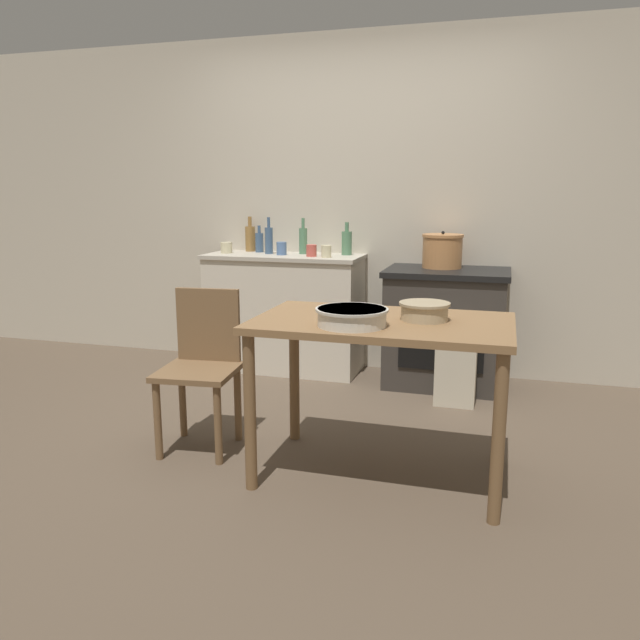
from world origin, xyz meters
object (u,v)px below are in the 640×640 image
(cup_right, at_px, (311,251))
(bottle_left, at_px, (269,240))
(cup_center_right, at_px, (282,248))
(cup_far_right, at_px, (226,248))
(stock_pot, at_px, (442,251))
(bottle_far_left, at_px, (259,242))
(bottle_mid_left, at_px, (250,238))
(bottle_center, at_px, (303,240))
(flour_sack, at_px, (456,374))
(mixing_bowl_small, at_px, (352,316))
(stove, at_px, (445,327))
(mixing_bowl_large, at_px, (424,310))
(bottle_center_left, at_px, (347,242))
(chair, at_px, (202,363))
(work_table, at_px, (382,342))
(cup_mid_right, at_px, (326,251))

(cup_right, bearing_deg, bottle_left, 165.01)
(cup_center_right, relative_size, cup_far_right, 1.09)
(stock_pot, height_order, bottle_far_left, bottle_far_left)
(bottle_mid_left, bearing_deg, bottle_center, -9.54)
(flour_sack, xyz_separation_m, bottle_far_left, (-1.61, 0.60, 0.78))
(mixing_bowl_small, xyz_separation_m, bottle_center, (-0.85, 1.92, 0.18))
(stove, height_order, mixing_bowl_large, mixing_bowl_large)
(bottle_left, xyz_separation_m, bottle_center_left, (0.60, 0.08, -0.01))
(chair, bearing_deg, cup_right, 77.49)
(stock_pot, bearing_deg, bottle_far_left, 176.27)
(bottle_center_left, xyz_separation_m, bottle_center, (-0.34, -0.02, 0.01))
(cup_center_right, bearing_deg, work_table, -55.94)
(stove, distance_m, flour_sack, 0.49)
(stove, relative_size, work_table, 0.71)
(work_table, distance_m, cup_mid_right, 1.72)
(bottle_mid_left, bearing_deg, stock_pot, -5.23)
(bottle_mid_left, xyz_separation_m, bottle_center_left, (0.82, -0.06, -0.01))
(flour_sack, distance_m, cup_center_right, 1.62)
(stock_pot, bearing_deg, cup_mid_right, -170.17)
(bottle_center, bearing_deg, chair, -91.66)
(flour_sack, xyz_separation_m, cup_mid_right, (-0.99, 0.36, 0.75))
(bottle_left, relative_size, bottle_center_left, 1.13)
(bottle_mid_left, relative_size, bottle_center_left, 1.12)
(mixing_bowl_large, bearing_deg, stove, 91.19)
(mixing_bowl_small, relative_size, cup_center_right, 3.37)
(bottle_center, bearing_deg, stock_pot, -3.30)
(stock_pot, bearing_deg, stove, -57.83)
(chair, bearing_deg, bottle_far_left, 95.03)
(stove, relative_size, bottle_far_left, 4.08)
(mixing_bowl_large, distance_m, bottle_center_left, 1.90)
(chair, distance_m, bottle_far_left, 1.79)
(bottle_far_left, bearing_deg, bottle_mid_left, 154.30)
(bottle_far_left, bearing_deg, cup_mid_right, -20.91)
(cup_far_right, bearing_deg, cup_right, -4.06)
(cup_center_right, bearing_deg, mixing_bowl_large, -50.75)
(stove, distance_m, cup_center_right, 1.36)
(mixing_bowl_small, xyz_separation_m, bottle_mid_left, (-1.33, 2.00, 0.18))
(work_table, height_order, cup_far_right, cup_far_right)
(bottle_far_left, distance_m, bottle_mid_left, 0.11)
(mixing_bowl_large, relative_size, bottle_center, 0.87)
(stock_pot, distance_m, bottle_far_left, 1.45)
(stock_pot, height_order, cup_right, stock_pot)
(chair, xyz_separation_m, cup_center_right, (-0.09, 1.52, 0.49))
(flour_sack, distance_m, cup_far_right, 2.03)
(bottle_far_left, relative_size, cup_center_right, 2.15)
(mixing_bowl_small, bearing_deg, stove, 81.46)
(cup_mid_right, bearing_deg, mixing_bowl_large, -58.68)
(bottle_far_left, height_order, cup_center_right, bottle_far_left)
(stove, xyz_separation_m, bottle_center_left, (-0.78, 0.16, 0.58))
(cup_center_right, bearing_deg, cup_mid_right, -12.21)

